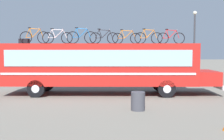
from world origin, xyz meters
TOP-DOWN VIEW (x-y plane):
  - ground_plane at (0.00, 0.00)m, footprint 120.00×120.00m
  - bus at (0.22, 0.00)m, footprint 12.54×2.65m
  - luggage_bag_1 at (-4.49, 0.24)m, footprint 0.54×0.45m
  - rooftop_bicycle_1 at (-3.73, -0.25)m, footprint 1.73×0.44m
  - rooftop_bicycle_2 at (-2.41, -0.26)m, footprint 1.76×0.44m
  - rooftop_bicycle_3 at (-1.02, -0.12)m, footprint 1.75×0.44m
  - rooftop_bicycle_4 at (0.27, 0.17)m, footprint 1.71×0.44m
  - rooftop_bicycle_5 at (1.63, 0.44)m, footprint 1.74×0.44m
  - rooftop_bicycle_6 at (2.93, 0.36)m, footprint 1.68×0.44m
  - rooftop_bicycle_7 at (4.29, 0.42)m, footprint 1.65×0.44m
  - trash_bin at (1.91, -4.42)m, footprint 0.61×0.61m
  - street_lamp at (7.28, 5.92)m, footprint 0.30×0.30m

SIDE VIEW (x-z plane):
  - ground_plane at x=0.00m, z-range 0.00..0.00m
  - trash_bin at x=1.91m, z-range 0.00..0.81m
  - bus at x=0.22m, z-range 0.26..3.24m
  - luggage_bag_1 at x=-4.49m, z-range 2.98..3.28m
  - street_lamp at x=7.28m, z-range 0.46..6.15m
  - rooftop_bicycle_5 at x=1.63m, z-range 2.91..3.79m
  - rooftop_bicycle_2 at x=-2.41m, z-range 2.91..3.80m
  - rooftop_bicycle_4 at x=0.27m, z-range 2.90..3.80m
  - rooftop_bicycle_7 at x=4.29m, z-range 2.90..3.81m
  - rooftop_bicycle_6 at x=2.93m, z-range 2.90..3.82m
  - rooftop_bicycle_1 at x=-3.73m, z-range 2.90..3.84m
  - rooftop_bicycle_3 at x=-1.02m, z-range 2.90..3.85m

